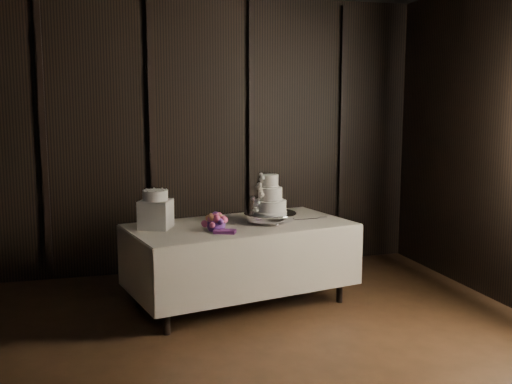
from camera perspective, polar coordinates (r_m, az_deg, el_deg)
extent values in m
cube|color=black|center=(6.56, -9.92, 5.28)|extent=(6.04, 0.04, 3.04)
cube|color=silver|center=(5.46, -1.52, -3.13)|extent=(2.15, 1.42, 0.01)
cube|color=white|center=(5.55, -1.50, -7.18)|extent=(1.97, 1.27, 0.71)
cylinder|color=silver|center=(5.52, 1.36, -2.46)|extent=(0.59, 0.59, 0.09)
cylinder|color=white|center=(5.50, 1.36, -1.39)|extent=(0.30, 0.30, 0.12)
cylinder|color=white|center=(5.48, 1.36, -0.17)|extent=(0.22, 0.22, 0.12)
cylinder|color=white|center=(5.47, 1.37, 1.06)|extent=(0.15, 0.15, 0.12)
cube|color=white|center=(5.33, -9.52, -2.10)|extent=(0.34, 0.34, 0.25)
cylinder|color=white|center=(5.30, -9.56, -0.30)|extent=(0.29, 0.29, 0.09)
cube|color=silver|center=(5.66, 4.66, -2.61)|extent=(0.37, 0.05, 0.01)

